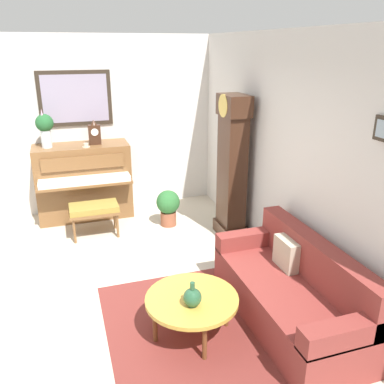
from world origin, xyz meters
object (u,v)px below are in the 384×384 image
teacup (86,146)px  coffee_table (192,300)px  piano_bench (94,210)px  flower_vase (45,127)px  piano (84,181)px  grandfather_clock (232,172)px  green_jug (192,297)px  mantel_clock (94,133)px  couch (292,292)px  potted_plant (168,205)px

teacup → coffee_table: bearing=12.2°
piano_bench → flower_vase: bearing=-144.7°
piano → piano_bench: size_ratio=2.06×
grandfather_clock → green_jug: (2.02, -1.24, -0.47)m
mantel_clock → couch: bearing=24.6°
piano_bench → piano: bearing=-175.1°
couch → flower_vase: flower_vase is taller
piano_bench → couch: 3.08m
piano_bench → potted_plant: size_ratio=1.25×
grandfather_clock → mantel_clock: size_ratio=5.34×
teacup → green_jug: 3.35m
couch → flower_vase: size_ratio=3.28×
piano → piano_bench: 0.80m
flower_vase → coffee_table: bearing=20.6°
couch → potted_plant: 2.67m
couch → green_jug: 1.06m
couch → coffee_table: bearing=-95.7°
coffee_table → green_jug: 0.17m
piano → green_jug: 3.44m
piano_bench → coffee_table: (2.47, 0.67, -0.03)m
piano_bench → green_jug: bearing=13.8°
coffee_table → flower_vase: bearing=-159.4°
piano → green_jug: piano is taller
piano_bench → coffee_table: piano_bench is taller
grandfather_clock → flower_vase: (-1.35, -2.43, 0.53)m
teacup → green_jug: (3.22, 0.64, -0.71)m
piano_bench → flower_vase: (-0.78, -0.55, 1.09)m
potted_plant → mantel_clock: bearing=-128.1°
coffee_table → couch: bearing=84.3°
coffee_table → green_jug: size_ratio=3.67×
piano_bench → mantel_clock: mantel_clock is taller
couch → mantel_clock: bearing=-155.4°
couch → flower_vase: (-3.35, -2.24, 1.18)m
piano → couch: bearing=27.6°
grandfather_clock → green_jug: size_ratio=8.46×
coffee_table → piano_bench: bearing=-164.8°
grandfather_clock → coffee_table: 2.33m
mantel_clock → green_jug: (3.37, 0.48, -0.86)m
couch → coffee_table: 1.02m
flower_vase → couch: bearing=33.8°
piano → green_jug: bearing=11.8°
green_jug → mantel_clock: bearing=-171.8°
piano_bench → flower_vase: 1.45m
piano → mantel_clock: size_ratio=3.79×
piano_bench → couch: bearing=33.3°
grandfather_clock → flower_vase: grandfather_clock is taller
piano → potted_plant: piano is taller
piano → couch: 3.79m
potted_plant → flower_vase: bearing=-114.3°
couch → coffee_table: couch is taller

